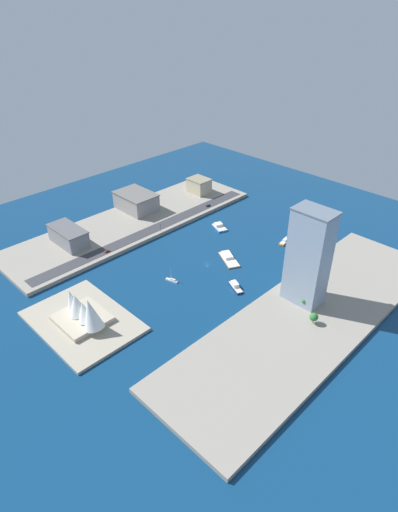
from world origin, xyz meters
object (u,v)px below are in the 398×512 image
at_px(barge_flat_brown, 228,258).
at_px(water_taxi_orange, 285,241).
at_px(patrol_launch_navy, 235,286).
at_px(sailboat_small_white, 172,280).
at_px(catamaran_blue, 219,227).
at_px(office_block_beige, 199,185).
at_px(carpark_squat_concrete, 136,201).
at_px(opera_landmark, 83,312).
at_px(tower_tall_glass, 308,257).
at_px(pickup_red, 107,251).
at_px(suv_black, 208,205).
at_px(traffic_light_waterfront, 160,227).
at_px(warehouse_low_gray, 68,236).

bearing_deg(barge_flat_brown, water_taxi_orange, -107.22).
distance_m(patrol_launch_navy, sailboat_small_white, 46.98).
distance_m(catamaran_blue, office_block_beige, 75.00).
xyz_separation_m(carpark_squat_concrete, opera_landmark, (-105.09, 124.30, -0.65)).
bearing_deg(patrol_launch_navy, office_block_beige, -35.91).
xyz_separation_m(patrol_launch_navy, tower_tall_glass, (-42.85, -19.47, 35.20)).
height_order(barge_flat_brown, office_block_beige, office_block_beige).
relative_size(barge_flat_brown, pickup_red, 5.51).
xyz_separation_m(barge_flat_brown, catamaran_blue, (40.21, -32.94, 0.21)).
xyz_separation_m(patrol_launch_navy, suv_black, (103.28, -79.01, 2.47)).
height_order(pickup_red, opera_landmark, opera_landmark).
height_order(sailboat_small_white, traffic_light_waterfront, sailboat_small_white).
bearing_deg(opera_landmark, office_block_beige, -64.98).
xyz_separation_m(catamaran_blue, suv_black, (33.80, -20.68, 2.66)).
distance_m(barge_flat_brown, suv_black, 91.44).
height_order(catamaran_blue, office_block_beige, office_block_beige).
bearing_deg(pickup_red, suv_black, -89.50).
distance_m(water_taxi_orange, suv_black, 90.64).
height_order(suv_black, opera_landmark, opera_landmark).
distance_m(sailboat_small_white, opera_landmark, 71.97).
xyz_separation_m(warehouse_low_gray, opera_landmark, (-92.75, 44.51, 0.28)).
bearing_deg(carpark_squat_concrete, traffic_light_waterfront, 165.67).
xyz_separation_m(tower_tall_glass, office_block_beige, (176.19, -77.10, -26.23)).
relative_size(tower_tall_glass, opera_landmark, 1.83).
relative_size(water_taxi_orange, pickup_red, 3.21).
height_order(warehouse_low_gray, suv_black, warehouse_low_gray).
height_order(sailboat_small_white, opera_landmark, opera_landmark).
xyz_separation_m(water_taxi_orange, sailboat_small_white, (26.00, 105.62, -0.36)).
bearing_deg(office_block_beige, suv_black, 149.71).
relative_size(patrol_launch_navy, office_block_beige, 0.76).
bearing_deg(barge_flat_brown, suv_black, -35.92).
bearing_deg(carpark_squat_concrete, patrol_launch_navy, 169.85).
bearing_deg(carpark_squat_concrete, opera_landmark, 130.21).
xyz_separation_m(patrol_launch_navy, opera_landmark, (42.61, 97.87, 9.11)).
height_order(office_block_beige, warehouse_low_gray, office_block_beige).
height_order(tower_tall_glass, pickup_red, tower_tall_glass).
height_order(pickup_red, traffic_light_waterfront, traffic_light_waterfront).
bearing_deg(catamaran_blue, patrol_launch_navy, 139.98).
relative_size(patrol_launch_navy, barge_flat_brown, 0.62).
bearing_deg(carpark_squat_concrete, pickup_red, 124.62).
distance_m(patrol_launch_navy, carpark_squat_concrete, 150.36).
bearing_deg(sailboat_small_white, office_block_beige, -52.47).
height_order(water_taxi_orange, catamaran_blue, catamaran_blue).
height_order(patrol_launch_navy, tower_tall_glass, tower_tall_glass).
bearing_deg(opera_landmark, traffic_light_waterfront, -63.59).
height_order(barge_flat_brown, catamaran_blue, catamaran_blue).
relative_size(carpark_squat_concrete, office_block_beige, 1.81).
bearing_deg(water_taxi_orange, patrol_launch_navy, 99.12).
relative_size(sailboat_small_white, pickup_red, 2.19).
xyz_separation_m(pickup_red, traffic_light_waterfront, (-4.20, -53.16, 3.43)).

